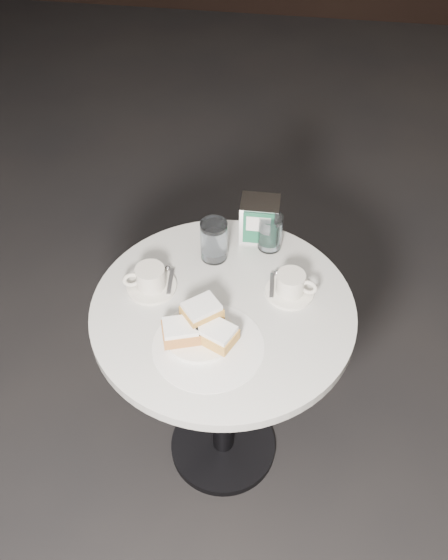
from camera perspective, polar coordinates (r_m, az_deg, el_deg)
The scene contains 9 objects.
ground at distance 2.25m, azimuth -0.07°, elevation -15.03°, with size 7.00×7.00×0.00m, color black.
cafe_table at distance 1.79m, azimuth -0.09°, elevation -6.70°, with size 0.70×0.70×0.74m.
sugar_spill at distance 1.56m, azimuth -1.44°, elevation -6.06°, with size 0.28×0.28×0.00m, color white.
beignet_plate at distance 1.55m, azimuth -2.24°, elevation -4.44°, with size 0.20×0.18×0.09m.
coffee_cup_left at distance 1.67m, azimuth -6.76°, elevation 0.04°, with size 0.17×0.17×0.07m.
coffee_cup_right at distance 1.66m, azimuth 6.13°, elevation -0.48°, with size 0.15×0.15×0.07m.
water_glass_left at distance 1.73m, azimuth -0.93°, elevation 3.60°, with size 0.09×0.09×0.12m.
water_glass_right at distance 1.77m, azimuth 4.24°, elevation 4.36°, with size 0.08×0.08×0.11m.
napkin_dispenser at distance 1.79m, azimuth 3.26°, elevation 5.57°, with size 0.11×0.09×0.13m.
Camera 1 is at (0.15, -1.06, 1.98)m, focal length 40.00 mm.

